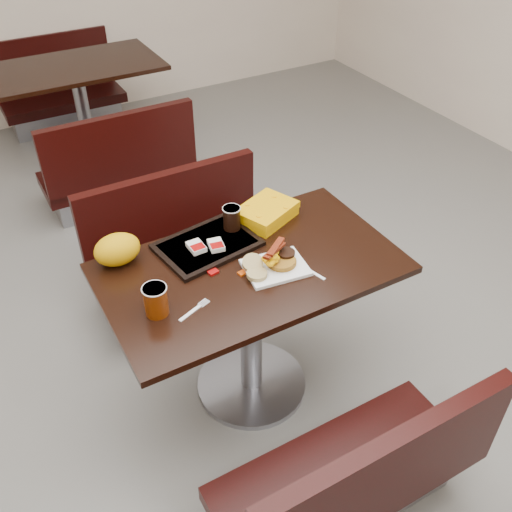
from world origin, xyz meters
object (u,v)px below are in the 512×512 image
table_near (251,331)px  bench_far_n (60,85)px  tray (207,245)px  fork (190,313)px  platter (275,268)px  pancake_stack (282,261)px  coffee_cup_far (232,218)px  bench_near_n (187,250)px  hashbrown_sleeve_left (196,247)px  hashbrown_sleeve_right (216,245)px  clamshell (266,212)px  knife (310,271)px  coffee_cup_near (156,301)px  bench_near_s (345,455)px  bench_far_s (114,155)px  paper_bag (117,249)px  table_far (84,114)px

table_near → bench_far_n: 3.30m
tray → fork: bearing=-133.3°
bench_far_n → fork: (-0.33, -3.43, 0.39)m
platter → fork: platter is taller
pancake_stack → coffee_cup_far: bearing=101.5°
table_near → bench_near_n: bearing=90.0°
fork → tray: tray is taller
bench_far_n → hashbrown_sleeve_left: hashbrown_sleeve_left is taller
pancake_stack → hashbrown_sleeve_right: size_ratio=1.51×
tray → clamshell: (0.32, 0.06, 0.02)m
fork → hashbrown_sleeve_left: 0.36m
table_near → knife: 0.45m
coffee_cup_near → bench_near_s: bearing=-55.6°
bench_near_n → platter: platter is taller
knife → clamshell: bearing=159.2°
knife → hashbrown_sleeve_right: (-0.27, 0.30, 0.03)m
bench_far_s → clamshell: size_ratio=3.98×
hashbrown_sleeve_left → paper_bag: 0.32m
bench_near_n → coffee_cup_near: size_ratio=8.31×
table_far → pancake_stack: bearing=-87.7°
bench_far_s → tray: 1.75m
bench_far_n → knife: knife is taller
bench_far_n → platter: platter is taller
pancake_stack → fork: 0.44m
table_near → fork: fork is taller
table_near → hashbrown_sleeve_right: hashbrown_sleeve_right is taller
bench_far_s → pancake_stack: (0.11, -1.96, 0.42)m
pancake_stack → hashbrown_sleeve_right: bearing=130.2°
bench_far_s → platter: platter is taller
paper_bag → bench_far_n: bearing=81.4°
bench_far_n → coffee_cup_near: coffee_cup_near is taller
table_near → clamshell: 0.53m
table_far → bench_far_n: bearing=90.0°
table_near → bench_far_s: (0.00, 1.90, -0.02)m
bench_near_n → fork: (-0.33, -0.83, 0.39)m
hashbrown_sleeve_right → clamshell: bearing=29.5°
platter → coffee_cup_near: (-0.51, -0.00, 0.05)m
bench_near_s → bench_far_s: (0.00, 2.60, 0.00)m
bench_near_n → hashbrown_sleeve_left: 0.68m
bench_far_s → hashbrown_sleeve_right: size_ratio=12.62×
bench_near_n → coffee_cup_near: coffee_cup_near is taller
hashbrown_sleeve_left → knife: bearing=-45.6°
bench_near_s → coffee_cup_near: (-0.43, 0.63, 0.45)m
bench_far_s → clamshell: 1.71m
table_far → coffee_cup_near: 2.74m
bench_far_s → fork: fork is taller
bench_near_s → platter: size_ratio=4.09×
pancake_stack → hashbrown_sleeve_left: size_ratio=1.46×
table_near → knife: (0.19, -0.15, 0.38)m
bench_far_n → hashbrown_sleeve_left: size_ratio=12.26×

